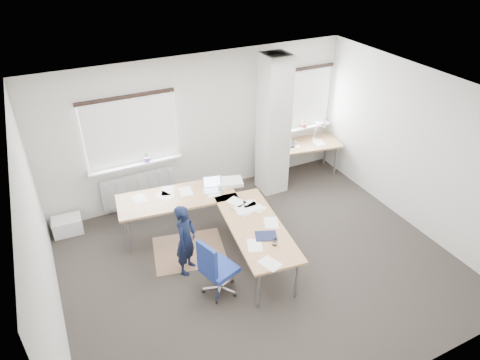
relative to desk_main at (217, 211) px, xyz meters
name	(u,v)px	position (x,y,z in m)	size (l,w,h in m)	color
ground	(260,265)	(0.41, -0.77, -0.69)	(6.00, 6.00, 0.00)	#2B2622
room_shell	(260,155)	(0.59, -0.32, 1.05)	(6.04, 5.04, 2.82)	#B7B3A7
floor_mat	(189,251)	(-0.52, 0.05, -0.69)	(1.16, 0.98, 0.01)	#956E51
white_crate	(68,225)	(-2.27, 1.48, -0.54)	(0.49, 0.34, 0.30)	white
desk_main	(217,211)	(0.00, 0.00, 0.00)	(2.41, 2.88, 0.96)	#9B7243
desk_side	(306,145)	(2.65, 1.38, -0.01)	(1.50, 0.93, 1.22)	#9B7243
task_chair	(218,279)	(-0.45, -1.02, -0.41)	(0.58, 0.56, 1.01)	navy
person	(186,240)	(-0.68, -0.36, -0.09)	(0.44, 0.29, 1.21)	black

